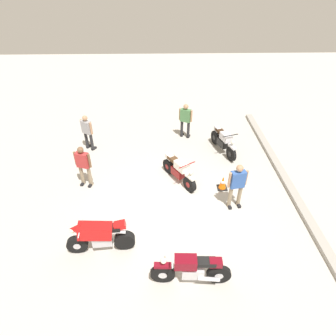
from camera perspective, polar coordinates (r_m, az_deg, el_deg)
The scene contains 11 objects.
ground_plane at distance 9.79m, azimuth -0.26°, elevation -8.41°, with size 40.00×40.00×0.00m, color #B7B2A8.
curb_edge at distance 10.83m, azimuth 25.08°, elevation -6.91°, with size 14.00×0.30×0.15m, color #9C978F.
motorcycle_maroon_cruiser at distance 7.70m, azimuth 4.74°, elevation -19.65°, with size 0.70×2.09×1.09m.
motorcycle_cream_vintage at distance 10.68m, azimuth 2.16°, elevation -0.53°, with size 1.72×1.19×1.07m.
motorcycle_silver_cruiser at distance 12.63m, azimuth 11.05°, elevation 5.31°, with size 2.02×0.87×1.09m.
motorcycle_red_sportbike at distance 8.48m, azimuth -13.62°, elevation -13.04°, with size 0.70×1.96×1.14m.
person_in_red_shirt at distance 10.69m, azimuth -16.64°, elevation 0.78°, with size 0.41×0.64×1.65m.
person_in_blue_shirt at distance 9.57m, azimuth 13.70°, elevation -3.03°, with size 0.38×0.66×1.71m.
person_in_green_shirt at distance 13.33m, azimuth 3.52°, elevation 9.83°, with size 0.46×0.62×1.68m.
person_in_gray_shirt at distance 12.86m, azimuth -15.91°, elevation 7.23°, with size 0.50×0.57×1.63m.
traffic_cone at distance 10.66m, azimuth 10.93°, elevation -2.91°, with size 0.36×0.36×0.53m.
Camera 1 is at (6.95, -0.13, 6.89)m, focal length 30.36 mm.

